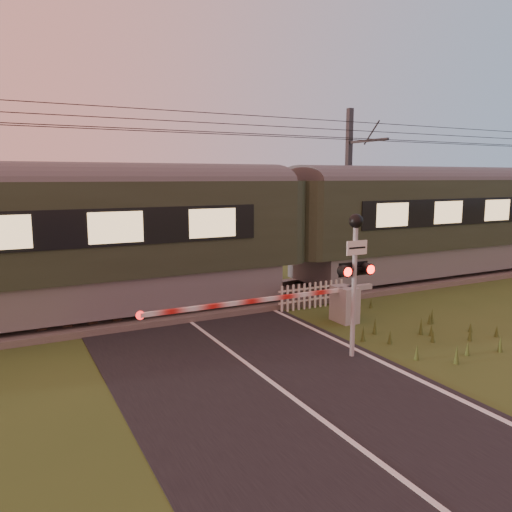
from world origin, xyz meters
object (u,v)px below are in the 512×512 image
train (286,228)px  boom_gate (334,303)px  crossing_signal (355,260)px  picket_fence (312,295)px  catenary_mast (349,190)px

train → boom_gate: 4.04m
train → crossing_signal: (-1.73, -5.96, -0.10)m
boom_gate → picket_fence: size_ratio=2.83×
train → boom_gate: (-0.50, -3.57, -1.81)m
train → crossing_signal: train is taller
crossing_signal → picket_fence: crossing_signal is taller
boom_gate → crossing_signal: (-1.23, -2.39, 1.71)m
crossing_signal → picket_fence: (1.61, 4.07, -1.87)m
boom_gate → catenary_mast: catenary_mast is taller
boom_gate → picket_fence: (0.38, 1.68, -0.16)m
boom_gate → train: bearing=82.0°
crossing_signal → catenary_mast: size_ratio=0.48×
train → picket_fence: 2.73m
picket_fence → catenary_mast: 6.90m
catenary_mast → crossing_signal: bearing=-126.8°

